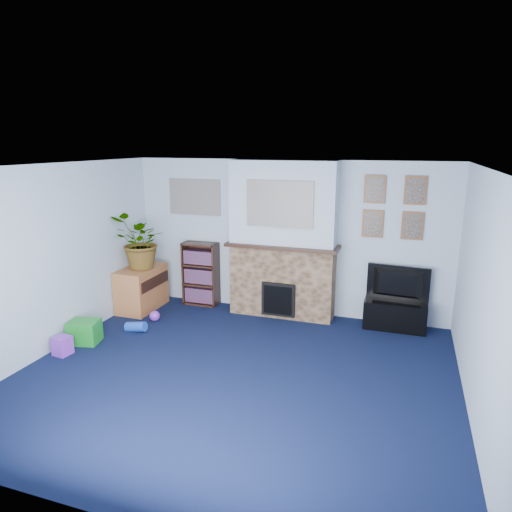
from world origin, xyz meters
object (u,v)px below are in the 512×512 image
(tv_stand, at_px, (395,314))
(television, at_px, (397,284))
(bookshelf, at_px, (201,275))
(sideboard, at_px, (142,288))

(tv_stand, distance_m, television, 0.45)
(tv_stand, xyz_separation_m, television, (0.00, 0.02, 0.44))
(tv_stand, height_order, bookshelf, bookshelf)
(tv_stand, xyz_separation_m, bookshelf, (-3.12, 0.08, 0.28))
(tv_stand, bearing_deg, bookshelf, 178.60)
(bookshelf, relative_size, sideboard, 1.19)
(television, relative_size, bookshelf, 0.84)
(bookshelf, bearing_deg, tv_stand, -1.40)
(sideboard, bearing_deg, television, 6.63)
(bookshelf, height_order, sideboard, bookshelf)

